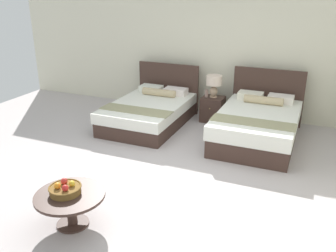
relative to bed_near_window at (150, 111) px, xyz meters
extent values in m
cube|color=#B9B0AF|center=(1.10, -1.84, -0.29)|extent=(10.22, 9.87, 0.02)
cube|color=silver|center=(1.10, 1.29, 1.05)|extent=(10.22, 0.12, 2.66)
cube|color=#3D2A23|center=(0.00, -0.09, -0.14)|extent=(1.35, 2.05, 0.28)
cube|color=white|center=(0.00, -0.09, 0.11)|extent=(1.39, 2.09, 0.21)
cube|color=#3D2A23|center=(0.00, 0.97, 0.27)|extent=(1.42, 0.06, 1.09)
cube|color=white|center=(-0.30, 0.67, 0.28)|extent=(0.48, 0.30, 0.14)
cube|color=white|center=(0.29, 0.68, 0.28)|extent=(0.48, 0.30, 0.14)
cylinder|color=tan|center=(0.00, 0.44, 0.28)|extent=(0.74, 0.15, 0.15)
cube|color=gray|center=(0.00, -0.63, 0.22)|extent=(1.40, 0.41, 0.01)
cube|color=#3D2A23|center=(2.20, -0.09, -0.12)|extent=(1.35, 2.08, 0.32)
cube|color=white|center=(2.20, -0.09, 0.17)|extent=(1.39, 2.12, 0.25)
cube|color=#3D2A23|center=(2.20, 0.98, 0.30)|extent=(1.42, 0.06, 1.15)
cube|color=white|center=(1.91, 0.69, 0.37)|extent=(0.48, 0.30, 0.14)
cube|color=white|center=(2.50, 0.69, 0.37)|extent=(0.48, 0.30, 0.14)
cylinder|color=tan|center=(2.20, 0.45, 0.37)|extent=(0.74, 0.15, 0.15)
cube|color=gray|center=(2.21, -0.65, 0.30)|extent=(1.40, 0.39, 0.01)
cube|color=#3D2A23|center=(1.14, 0.68, -0.02)|extent=(0.46, 0.42, 0.52)
sphere|color=tan|center=(1.14, 0.46, 0.06)|extent=(0.02, 0.02, 0.02)
cylinder|color=tan|center=(1.14, 0.70, 0.26)|extent=(0.15, 0.15, 0.02)
ellipsoid|color=tan|center=(1.14, 0.70, 0.37)|extent=(0.17, 0.17, 0.20)
cylinder|color=#99844C|center=(1.14, 0.70, 0.49)|extent=(0.02, 0.02, 0.04)
cylinder|color=beige|center=(1.14, 0.70, 0.61)|extent=(0.33, 0.33, 0.20)
cylinder|color=gray|center=(1.00, 0.64, 0.32)|extent=(0.07, 0.07, 0.15)
torus|color=gray|center=(1.00, 0.64, 0.40)|extent=(0.07, 0.07, 0.01)
cylinder|color=#3D2A23|center=(0.62, -3.48, -0.27)|extent=(0.39, 0.39, 0.02)
cylinder|color=#3D2A23|center=(0.62, -3.48, -0.08)|extent=(0.12, 0.12, 0.39)
cylinder|color=#3D2A23|center=(0.62, -3.48, 0.13)|extent=(0.83, 0.83, 0.04)
cylinder|color=brown|center=(0.56, -3.47, 0.18)|extent=(0.37, 0.37, 0.08)
torus|color=brown|center=(0.56, -3.47, 0.23)|extent=(0.39, 0.39, 0.02)
sphere|color=red|center=(0.51, -3.41, 0.26)|extent=(0.08, 0.08, 0.08)
sphere|color=orange|center=(0.50, -3.53, 0.26)|extent=(0.08, 0.08, 0.08)
sphere|color=red|center=(0.62, -3.54, 0.26)|extent=(0.08, 0.08, 0.08)
sphere|color=gold|center=(0.62, -3.42, 0.26)|extent=(0.07, 0.07, 0.07)
camera|label=1|loc=(3.12, -6.41, 2.43)|focal=38.83mm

